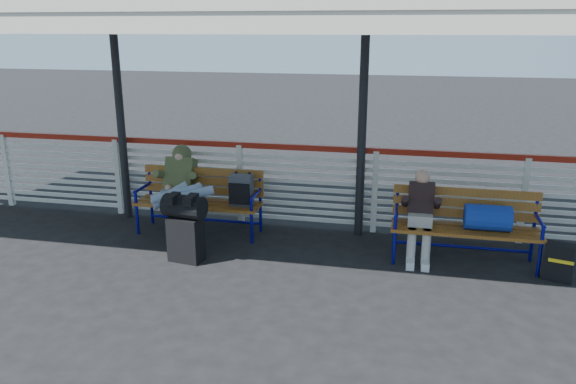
% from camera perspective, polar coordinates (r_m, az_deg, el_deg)
% --- Properties ---
extents(ground, '(60.00, 60.00, 0.00)m').
position_cam_1_polar(ground, '(6.97, -9.35, -8.09)').
color(ground, black).
rests_on(ground, ground).
extents(fence, '(12.08, 0.08, 1.24)m').
position_cam_1_polar(fence, '(8.43, -4.87, 1.21)').
color(fence, silver).
rests_on(fence, ground).
extents(canopy, '(12.60, 3.60, 3.16)m').
position_cam_1_polar(canopy, '(7.16, -7.88, 17.68)').
color(canopy, silver).
rests_on(canopy, ground).
extents(luggage_stack, '(0.56, 0.37, 0.87)m').
position_cam_1_polar(luggage_stack, '(7.17, -10.41, -3.36)').
color(luggage_stack, black).
rests_on(luggage_stack, ground).
extents(bench_left, '(1.80, 0.56, 0.92)m').
position_cam_1_polar(bench_left, '(8.05, -7.78, -0.16)').
color(bench_left, '#9A621D').
rests_on(bench_left, ground).
extents(bench_right, '(1.80, 0.56, 0.92)m').
position_cam_1_polar(bench_right, '(7.32, 18.48, -2.59)').
color(bench_right, '#9A621D').
rests_on(bench_right, ground).
extents(traveler_man, '(0.94, 1.64, 0.77)m').
position_cam_1_polar(traveler_man, '(7.82, -10.93, 0.21)').
color(traveler_man, '#8296AF').
rests_on(traveler_man, ground).
extents(companion_person, '(0.32, 0.66, 1.15)m').
position_cam_1_polar(companion_person, '(7.26, 13.30, -2.25)').
color(companion_person, '#B3ACA2').
rests_on(companion_person, ground).
extents(suitcase_side, '(0.36, 0.28, 0.45)m').
position_cam_1_polar(suitcase_side, '(7.33, 25.79, -6.41)').
color(suitcase_side, black).
rests_on(suitcase_side, ground).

